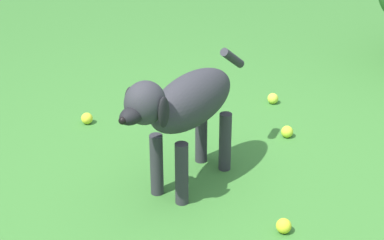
{
  "coord_description": "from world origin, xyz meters",
  "views": [
    {
      "loc": [
        -0.35,
        -2.44,
        1.63
      ],
      "look_at": [
        0.02,
        0.18,
        0.33
      ],
      "focal_mm": 59.63,
      "sensor_mm": 36.0,
      "label": 1
    }
  ],
  "objects_px": {
    "dog": "(185,106)",
    "tennis_ball_4": "(273,98)",
    "tennis_ball_0": "(287,132)",
    "tennis_ball_1": "(284,226)",
    "tennis_ball_3": "(87,118)"
  },
  "relations": [
    {
      "from": "dog",
      "to": "tennis_ball_4",
      "type": "xyz_separation_m",
      "value": [
        0.65,
        0.86,
        -0.39
      ]
    },
    {
      "from": "tennis_ball_0",
      "to": "dog",
      "type": "bearing_deg",
      "value": -145.87
    },
    {
      "from": "tennis_ball_0",
      "to": "tennis_ball_1",
      "type": "height_order",
      "value": "same"
    },
    {
      "from": "dog",
      "to": "tennis_ball_4",
      "type": "height_order",
      "value": "dog"
    },
    {
      "from": "tennis_ball_0",
      "to": "tennis_ball_3",
      "type": "height_order",
      "value": "same"
    },
    {
      "from": "tennis_ball_0",
      "to": "tennis_ball_3",
      "type": "xyz_separation_m",
      "value": [
        -1.09,
        0.32,
        0.0
      ]
    },
    {
      "from": "tennis_ball_1",
      "to": "tennis_ball_4",
      "type": "xyz_separation_m",
      "value": [
        0.28,
        1.29,
        0.0
      ]
    },
    {
      "from": "tennis_ball_0",
      "to": "tennis_ball_3",
      "type": "relative_size",
      "value": 1.0
    },
    {
      "from": "dog",
      "to": "tennis_ball_3",
      "type": "height_order",
      "value": "dog"
    },
    {
      "from": "tennis_ball_0",
      "to": "tennis_ball_4",
      "type": "relative_size",
      "value": 1.0
    },
    {
      "from": "tennis_ball_4",
      "to": "tennis_ball_3",
      "type": "bearing_deg",
      "value": -173.7
    },
    {
      "from": "dog",
      "to": "tennis_ball_0",
      "type": "bearing_deg",
      "value": 166.65
    },
    {
      "from": "tennis_ball_0",
      "to": "tennis_ball_1",
      "type": "bearing_deg",
      "value": -106.46
    },
    {
      "from": "tennis_ball_0",
      "to": "tennis_ball_1",
      "type": "xyz_separation_m",
      "value": [
        -0.25,
        -0.85,
        0.0
      ]
    },
    {
      "from": "tennis_ball_0",
      "to": "tennis_ball_3",
      "type": "distance_m",
      "value": 1.13
    }
  ]
}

